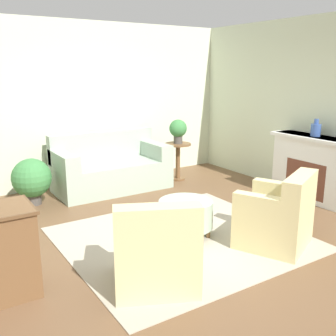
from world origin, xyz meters
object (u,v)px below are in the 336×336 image
at_px(armchair_right, 278,217).
at_px(couch, 111,169).
at_px(potted_plant_on_side_table, 178,129).
at_px(armchair_left, 155,252).
at_px(ottoman_table, 186,214).
at_px(side_table, 178,156).
at_px(potted_plant_floor, 32,179).
at_px(vase_mantel_near, 316,129).

bearing_deg(armchair_right, couch, 102.09).
bearing_deg(potted_plant_on_side_table, armchair_left, -127.34).
bearing_deg(ottoman_table, armchair_right, -46.92).
bearing_deg(side_table, potted_plant_floor, 179.15).
xyz_separation_m(couch, ottoman_table, (-0.07, -2.32, -0.06)).
bearing_deg(armchair_left, side_table, 52.66).
height_order(armchair_right, potted_plant_on_side_table, potted_plant_on_side_table).
bearing_deg(vase_mantel_near, ottoman_table, -178.11).
distance_m(vase_mantel_near, potted_plant_on_side_table, 2.37).
height_order(armchair_left, ottoman_table, armchair_left).
bearing_deg(potted_plant_floor, side_table, -0.85).
xyz_separation_m(side_table, potted_plant_on_side_table, (-0.00, 0.00, 0.48)).
relative_size(potted_plant_on_side_table, potted_plant_floor, 0.62).
relative_size(couch, potted_plant_on_side_table, 4.31).
bearing_deg(armchair_left, ottoman_table, 41.18).
bearing_deg(couch, armchair_right, -77.91).
height_order(couch, side_table, couch).
xyz_separation_m(armchair_left, ottoman_table, (0.90, 0.79, -0.06)).
xyz_separation_m(side_table, vase_mantel_near, (1.09, -2.10, 0.66)).
relative_size(armchair_left, vase_mantel_near, 3.80).
distance_m(armchair_left, potted_plant_floor, 3.03).
relative_size(side_table, vase_mantel_near, 2.61).
distance_m(ottoman_table, vase_mantel_near, 2.58).
relative_size(armchair_right, potted_plant_on_side_table, 2.27).
xyz_separation_m(couch, armchair_right, (0.67, -3.11, 0.00)).
height_order(couch, armchair_left, couch).
bearing_deg(ottoman_table, potted_plant_on_side_table, 57.99).
bearing_deg(potted_plant_floor, armchair_left, -83.12).
height_order(armchair_left, side_table, armchair_left).
height_order(couch, potted_plant_on_side_table, potted_plant_on_side_table).
xyz_separation_m(armchair_left, potted_plant_floor, (-0.36, 3.00, 0.05)).
xyz_separation_m(couch, armchair_left, (-0.97, -3.11, 0.00)).
distance_m(armchair_left, potted_plant_on_side_table, 3.78).
relative_size(ottoman_table, potted_plant_floor, 0.93).
height_order(ottoman_table, vase_mantel_near, vase_mantel_near).
bearing_deg(potted_plant_on_side_table, ottoman_table, -122.01).
distance_m(armchair_left, vase_mantel_near, 3.55).
height_order(vase_mantel_near, potted_plant_floor, vase_mantel_near).
relative_size(ottoman_table, potted_plant_on_side_table, 1.51).
relative_size(armchair_left, ottoman_table, 1.50).
distance_m(armchair_right, vase_mantel_near, 2.07).
bearing_deg(vase_mantel_near, armchair_right, -153.04).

